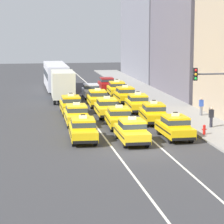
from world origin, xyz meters
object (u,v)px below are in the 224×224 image
object	(u,v)px
pedestrian_by_storefront	(201,106)
taxi_right_fourth	(125,95)
taxi_left_nearest	(83,129)
bus_left_fifth	(56,75)
sedan_right_sixth	(107,83)
taxi_left_third	(71,104)
taxi_center_fourth	(98,98)
pedestrian_mid_block	(211,117)
sedan_center_fifth	(91,90)
taxi_right_nearest	(175,127)
taxi_center_third	(107,107)
taxi_left_second	(76,114)
taxi_right_third	(138,103)
taxi_center_nearest	(132,131)
box_truck_left_fourth	(63,85)
traffic_light_pole	(220,96)
fire_hydrant	(204,129)
taxi_center_second	(119,117)
taxi_right_fifth	(117,88)
taxi_right_second	(154,113)

from	to	relation	value
pedestrian_by_storefront	taxi_right_fourth	bearing A→B (deg)	117.46
taxi_left_nearest	taxi_right_fourth	xyz separation A→B (m)	(6.50, 17.91, 0.00)
bus_left_fifth	sedan_right_sixth	world-z (taller)	bus_left_fifth
taxi_left_third	taxi_center_fourth	xyz separation A→B (m)	(3.02, 3.91, 0.00)
bus_left_fifth	pedestrian_mid_block	bearing A→B (deg)	-69.62
sedan_center_fifth	taxi_right_nearest	size ratio (longest dim) A/B	0.95
taxi_left_nearest	taxi_center_third	size ratio (longest dim) A/B	1.01
taxi_left_second	sedan_center_fifth	world-z (taller)	taxi_left_second
taxi_right_third	pedestrian_mid_block	distance (m)	9.95
sedan_center_fifth	taxi_right_nearest	distance (m)	22.53
taxi_center_nearest	taxi_right_nearest	size ratio (longest dim) A/B	1.00
box_truck_left_fourth	taxi_right_fourth	bearing A→B (deg)	-19.38
taxi_center_fourth	pedestrian_mid_block	distance (m)	14.81
taxi_right_fourth	taxi_left_nearest	bearing A→B (deg)	-109.95
taxi_center_third	traffic_light_pole	distance (m)	16.59
fire_hydrant	pedestrian_mid_block	bearing A→B (deg)	60.64
pedestrian_by_storefront	taxi_left_second	bearing A→B (deg)	-170.52
taxi_left_third	box_truck_left_fourth	distance (m)	8.33
taxi_center_second	taxi_center_fourth	distance (m)	11.32
taxi_left_second	taxi_left_third	size ratio (longest dim) A/B	1.00
pedestrian_mid_block	fire_hydrant	bearing A→B (deg)	-119.36
taxi_left_second	taxi_right_fifth	xyz separation A→B (m)	(6.39, 16.96, 0.00)
fire_hydrant	taxi_right_nearest	bearing A→B (deg)	-171.81
box_truck_left_fourth	traffic_light_pole	distance (m)	27.24
taxi_left_third	traffic_light_pole	world-z (taller)	traffic_light_pole
taxi_left_third	taxi_right_fourth	world-z (taller)	same
taxi_center_nearest	taxi_right_fourth	bearing A→B (deg)	80.39
pedestrian_by_storefront	taxi_center_second	bearing A→B (deg)	-154.81
box_truck_left_fourth	traffic_light_pole	size ratio (longest dim) A/B	1.26
sedan_right_sixth	pedestrian_mid_block	distance (m)	26.42
bus_left_fifth	taxi_center_fourth	xyz separation A→B (m)	(3.15, -14.82, -0.94)
taxi_center_third	fire_hydrant	bearing A→B (deg)	-59.14
fire_hydrant	traffic_light_pole	size ratio (longest dim) A/B	0.13
taxi_left_second	taxi_center_nearest	world-z (taller)	same
pedestrian_by_storefront	bus_left_fifth	bearing A→B (deg)	116.99
taxi_left_nearest	fire_hydrant	distance (m)	8.99
taxi_left_second	taxi_right_third	distance (m)	8.44
taxi_left_nearest	taxi_right_fifth	distance (m)	24.26
fire_hydrant	taxi_center_third	bearing A→B (deg)	120.86
taxi_center_fourth	sedan_right_sixth	xyz separation A→B (m)	(3.02, 13.14, -0.03)
box_truck_left_fourth	bus_left_fifth	xyz separation A→B (m)	(-0.03, 10.45, 0.04)
taxi_center_second	taxi_right_fifth	world-z (taller)	same
taxi_center_nearest	pedestrian_mid_block	world-z (taller)	taxi_center_nearest
bus_left_fifth	taxi_center_fourth	distance (m)	15.18
sedan_right_sixth	taxi_right_third	bearing A→B (deg)	-89.23
taxi_center_nearest	taxi_right_second	bearing A→B (deg)	65.00
taxi_left_nearest	pedestrian_mid_block	bearing A→B (deg)	15.01
taxi_center_third	taxi_right_second	xyz separation A→B (m)	(3.36, -3.68, 0.00)
taxi_right_fourth	pedestrian_by_storefront	distance (m)	10.86
taxi_left_second	pedestrian_mid_block	size ratio (longest dim) A/B	2.86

